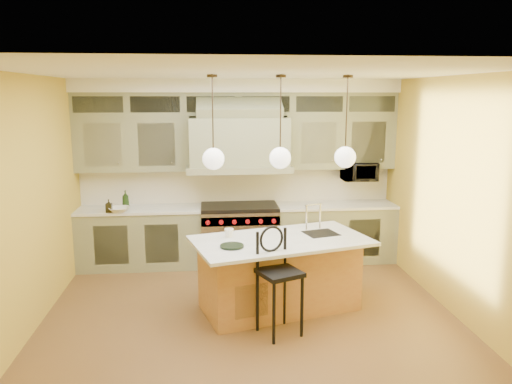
{
  "coord_description": "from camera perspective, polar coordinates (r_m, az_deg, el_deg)",
  "views": [
    {
      "loc": [
        -0.49,
        -5.51,
        2.67
      ],
      "look_at": [
        0.12,
        0.7,
        1.45
      ],
      "focal_mm": 35.0,
      "sensor_mm": 36.0,
      "label": 1
    }
  ],
  "objects": [
    {
      "name": "floor",
      "position": [
        6.14,
        -0.51,
        -14.69
      ],
      "size": [
        5.0,
        5.0,
        0.0
      ],
      "primitive_type": "plane",
      "color": "brown",
      "rests_on": "ground"
    },
    {
      "name": "ceiling",
      "position": [
        5.53,
        -0.56,
        13.47
      ],
      "size": [
        5.0,
        5.0,
        0.0
      ],
      "primitive_type": "plane",
      "rotation": [
        3.14,
        0.0,
        0.0
      ],
      "color": "white",
      "rests_on": "wall_back"
    },
    {
      "name": "wall_back",
      "position": [
        8.11,
        -2.1,
        2.43
      ],
      "size": [
        5.0,
        0.0,
        5.0
      ],
      "primitive_type": "plane",
      "rotation": [
        1.57,
        0.0,
        0.0
      ],
      "color": "gold",
      "rests_on": "ground"
    },
    {
      "name": "wall_front",
      "position": [
        3.28,
        3.41,
        -10.77
      ],
      "size": [
        5.0,
        0.0,
        5.0
      ],
      "primitive_type": "plane",
      "rotation": [
        -1.57,
        0.0,
        0.0
      ],
      "color": "gold",
      "rests_on": "ground"
    },
    {
      "name": "wall_left",
      "position": [
        5.99,
        -25.12,
        -1.74
      ],
      "size": [
        0.0,
        5.0,
        5.0
      ],
      "primitive_type": "plane",
      "rotation": [
        1.57,
        0.0,
        1.57
      ],
      "color": "gold",
      "rests_on": "ground"
    },
    {
      "name": "wall_right",
      "position": [
        6.38,
        22.43,
        -0.78
      ],
      "size": [
        0.0,
        5.0,
        5.0
      ],
      "primitive_type": "plane",
      "rotation": [
        1.57,
        0.0,
        -1.57
      ],
      "color": "gold",
      "rests_on": "ground"
    },
    {
      "name": "back_cabinetry",
      "position": [
        7.85,
        -1.98,
        2.0
      ],
      "size": [
        5.0,
        0.77,
        2.9
      ],
      "color": "#787B5B",
      "rests_on": "floor"
    },
    {
      "name": "range",
      "position": [
        7.97,
        -1.89,
        -4.82
      ],
      "size": [
        1.2,
        0.74,
        0.96
      ],
      "color": "silver",
      "rests_on": "floor"
    },
    {
      "name": "kitchen_island",
      "position": [
        6.36,
        2.7,
        -9.14
      ],
      "size": [
        2.35,
        1.66,
        1.35
      ],
      "rotation": [
        0.0,
        0.0,
        0.27
      ],
      "color": "#A9673C",
      "rests_on": "floor"
    },
    {
      "name": "counter_stool",
      "position": [
        5.65,
        2.55,
        -9.34
      ],
      "size": [
        0.56,
        0.56,
        1.22
      ],
      "rotation": [
        0.0,
        0.0,
        0.41
      ],
      "color": "black",
      "rests_on": "floor"
    },
    {
      "name": "microwave",
      "position": [
        8.22,
        11.71,
        2.32
      ],
      "size": [
        0.54,
        0.37,
        0.3
      ],
      "primitive_type": "imported",
      "color": "black",
      "rests_on": "back_cabinetry"
    },
    {
      "name": "oil_bottle_a",
      "position": [
        7.93,
        -14.68,
        -0.84
      ],
      "size": [
        0.12,
        0.12,
        0.28
      ],
      "primitive_type": "imported",
      "rotation": [
        0.0,
        0.0,
        -0.11
      ],
      "color": "#1B3414",
      "rests_on": "back_cabinetry"
    },
    {
      "name": "oil_bottle_b",
      "position": [
        7.75,
        -16.47,
        -1.53
      ],
      "size": [
        0.09,
        0.09,
        0.2
      ],
      "primitive_type": "imported",
      "rotation": [
        0.0,
        0.0,
        0.01
      ],
      "color": "black",
      "rests_on": "back_cabinetry"
    },
    {
      "name": "fruit_bowl",
      "position": [
        7.74,
        -15.37,
        -1.95
      ],
      "size": [
        0.34,
        0.34,
        0.07
      ],
      "primitive_type": "imported",
      "rotation": [
        0.0,
        0.0,
        0.11
      ],
      "color": "white",
      "rests_on": "back_cabinetry"
    },
    {
      "name": "cup",
      "position": [
        6.25,
        -3.1,
        -4.69
      ],
      "size": [
        0.12,
        0.12,
        0.11
      ],
      "primitive_type": "imported",
      "rotation": [
        0.0,
        0.0,
        0.06
      ],
      "color": "white",
      "rests_on": "kitchen_island"
    },
    {
      "name": "pendant_left",
      "position": [
        5.95,
        -4.89,
        4.08
      ],
      "size": [
        0.26,
        0.26,
        1.11
      ],
      "color": "#2D2319",
      "rests_on": "ceiling"
    },
    {
      "name": "pendant_center",
      "position": [
        6.01,
        2.78,
        4.19
      ],
      "size": [
        0.26,
        0.26,
        1.11
      ],
      "color": "#2D2319",
      "rests_on": "ceiling"
    },
    {
      "name": "pendant_right",
      "position": [
        6.18,
        10.16,
        4.21
      ],
      "size": [
        0.26,
        0.26,
        1.11
      ],
      "color": "#2D2319",
      "rests_on": "ceiling"
    }
  ]
}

